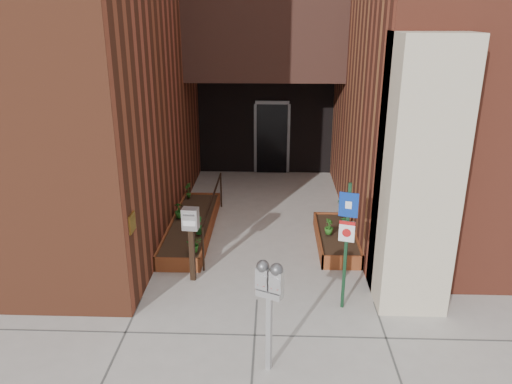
# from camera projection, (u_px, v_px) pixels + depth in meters

# --- Properties ---
(ground) EXTENTS (80.00, 80.00, 0.00)m
(ground) POSITION_uv_depth(u_px,v_px,m) (257.00, 300.00, 8.57)
(ground) COLOR #9E9991
(ground) RESTS_ON ground
(planter_left) EXTENTS (0.90, 3.60, 0.30)m
(planter_left) POSITION_uv_depth(u_px,v_px,m) (192.00, 227.00, 11.12)
(planter_left) COLOR brown
(planter_left) RESTS_ON ground
(planter_right) EXTENTS (0.80, 2.20, 0.30)m
(planter_right) POSITION_uv_depth(u_px,v_px,m) (336.00, 239.00, 10.54)
(planter_right) COLOR brown
(planter_right) RESTS_ON ground
(handrail) EXTENTS (0.04, 3.34, 0.90)m
(handrail) POSITION_uv_depth(u_px,v_px,m) (213.00, 203.00, 10.84)
(handrail) COLOR black
(handrail) RESTS_ON ground
(parking_meter) EXTENTS (0.38, 0.27, 1.66)m
(parking_meter) POSITION_uv_depth(u_px,v_px,m) (269.00, 288.00, 6.50)
(parking_meter) COLOR #ABABAE
(parking_meter) RESTS_ON ground
(sign_post) EXTENTS (0.29, 0.11, 2.20)m
(sign_post) POSITION_uv_depth(u_px,v_px,m) (347.00, 234.00, 7.90)
(sign_post) COLOR #12321C
(sign_post) RESTS_ON ground
(payment_dropbox) EXTENTS (0.30, 0.24, 1.42)m
(payment_dropbox) POSITION_uv_depth(u_px,v_px,m) (191.00, 229.00, 8.88)
(payment_dropbox) COLOR black
(payment_dropbox) RESTS_ON ground
(shrub_left_a) EXTENTS (0.38, 0.38, 0.34)m
(shrub_left_a) POSITION_uv_depth(u_px,v_px,m) (194.00, 244.00, 9.57)
(shrub_left_a) COLOR #1D5A19
(shrub_left_a) RESTS_ON planter_left
(shrub_left_b) EXTENTS (0.30, 0.30, 0.38)m
(shrub_left_b) POSITION_uv_depth(u_px,v_px,m) (198.00, 225.00, 10.34)
(shrub_left_b) COLOR #18571C
(shrub_left_b) RESTS_ON planter_left
(shrub_left_c) EXTENTS (0.23, 0.23, 0.36)m
(shrub_left_c) POSITION_uv_depth(u_px,v_px,m) (179.00, 210.00, 11.17)
(shrub_left_c) COLOR #1B5117
(shrub_left_c) RESTS_ON planter_left
(shrub_left_d) EXTENTS (0.28, 0.28, 0.39)m
(shrub_left_d) POSITION_uv_depth(u_px,v_px,m) (188.00, 190.00, 12.35)
(shrub_left_d) COLOR #225017
(shrub_left_d) RESTS_ON planter_left
(shrub_right_a) EXTENTS (0.26, 0.26, 0.33)m
(shrub_right_a) POSITION_uv_depth(u_px,v_px,m) (329.00, 227.00, 10.34)
(shrub_right_a) COLOR #27611B
(shrub_right_a) RESTS_ON planter_right
(shrub_right_b) EXTENTS (0.22, 0.22, 0.34)m
(shrub_right_b) POSITION_uv_depth(u_px,v_px,m) (344.00, 224.00, 10.46)
(shrub_right_b) COLOR #1B6122
(shrub_right_b) RESTS_ON planter_right
(shrub_right_c) EXTENTS (0.41, 0.41, 0.35)m
(shrub_right_c) POSITION_uv_depth(u_px,v_px,m) (343.00, 209.00, 11.26)
(shrub_right_c) COLOR #185418
(shrub_right_c) RESTS_ON planter_right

